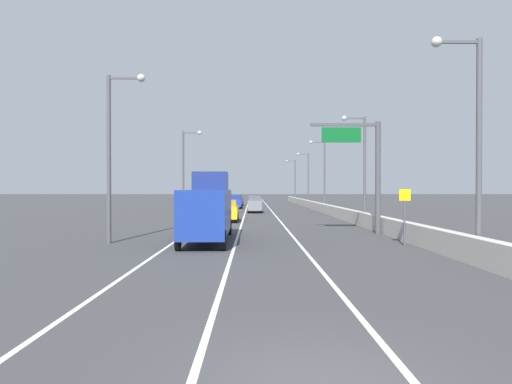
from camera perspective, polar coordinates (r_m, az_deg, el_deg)
The scene contains 21 objects.
ground_plane at distance 70.65m, azimuth 0.42°, elevation -2.00°, with size 320.00×320.00×0.00m, color #38383A.
lane_stripe_left at distance 61.81m, azimuth -4.56°, elevation -2.35°, with size 0.16×130.00×0.00m, color silver.
lane_stripe_center at distance 61.66m, azimuth -1.31°, elevation -2.36°, with size 0.16×130.00×0.00m, color silver.
lane_stripe_right at distance 61.70m, azimuth 1.94°, elevation -2.35°, with size 0.16×130.00×0.00m, color silver.
jersey_barrier_right at distance 47.49m, azimuth 10.45°, elevation -2.55°, with size 0.60×120.00×1.10m, color #B2ADA3.
overhead_sign_gantry at distance 29.73m, azimuth 14.42°, elevation 3.70°, with size 4.68×0.36×7.50m.
speed_advisory_sign at distance 24.20m, azimuth 19.02°, elevation -2.60°, with size 0.60×0.11×3.00m.
lamp_post_right_near at distance 20.39m, azimuth 26.67°, elevation 7.15°, with size 2.14×0.44×9.39m.
lamp_post_right_second at distance 38.89m, azimuth 13.76°, elevation 3.98°, with size 2.14×0.44×9.39m.
lamp_post_right_third at distance 58.03m, azimuth 8.76°, elevation 2.83°, with size 2.14×0.44×9.39m.
lamp_post_right_fourth at distance 77.48m, azimuth 6.71°, elevation 2.24°, with size 2.14×0.44×9.39m.
lamp_post_right_fifth at distance 96.91m, azimuth 5.01°, elevation 1.89°, with size 2.14×0.44×9.39m.
lamp_post_left_near at distance 25.36m, azimuth -18.26°, elevation 5.85°, with size 2.14×0.44×9.39m.
lamp_post_left_mid at distance 48.19m, azimuth -9.27°, elevation 3.31°, with size 2.14×0.44×9.39m.
car_silver_0 at distance 94.60m, azimuth -3.83°, elevation -0.76°, with size 1.98×4.49×2.01m.
car_green_1 at distance 76.46m, azimuth -2.47°, elevation -1.11°, with size 2.01×4.78×1.87m.
car_gray_2 at distance 54.57m, azimuth -0.16°, elevation -1.61°, with size 1.81×4.76×2.14m.
car_blue_3 at distance 65.60m, azimuth -2.64°, elevation -1.30°, with size 1.84×4.36×2.06m.
car_yellow_4 at distance 39.76m, azimuth -3.72°, elevation -2.49°, with size 1.91×4.61×1.99m.
car_red_5 at distance 85.05m, azimuth -4.03°, elevation -0.87°, with size 1.92×4.27×2.12m.
box_truck at distance 25.16m, azimuth -6.35°, elevation -2.25°, with size 2.58×8.91×4.07m.
Camera 1 is at (-1.04, -6.58, 3.05)m, focal length 30.32 mm.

